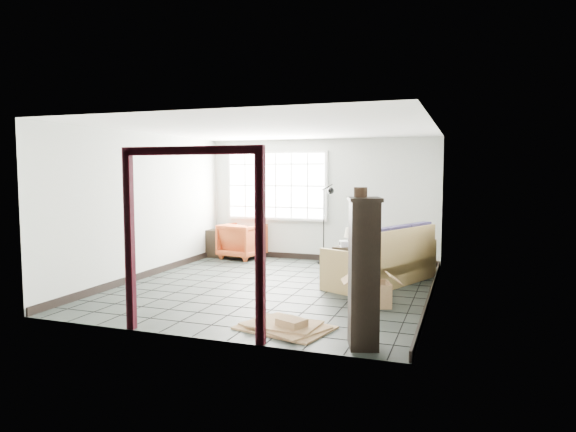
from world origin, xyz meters
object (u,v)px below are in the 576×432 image
at_px(tall_shelf, 364,272).
at_px(futon_sofa, 385,263).
at_px(armchair, 242,239).
at_px(side_table, 349,251).

bearing_deg(tall_shelf, futon_sofa, 76.91).
bearing_deg(armchair, futon_sofa, 167.14).
distance_m(futon_sofa, tall_shelf, 3.30).
bearing_deg(futon_sofa, armchair, 179.44).
height_order(futon_sofa, armchair, futon_sofa).
xyz_separation_m(futon_sofa, armchair, (-3.37, 1.55, 0.06)).
distance_m(armchair, tall_shelf, 6.03).
bearing_deg(side_table, tall_shelf, -75.12).
distance_m(futon_sofa, armchair, 3.71).
xyz_separation_m(armchair, tall_shelf, (3.63, -4.80, 0.41)).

